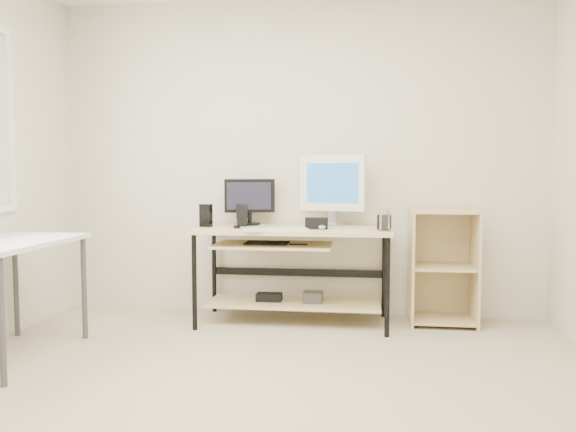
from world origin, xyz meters
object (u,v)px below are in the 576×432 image
(side_table, at_px, (8,253))
(black_monitor, at_px, (250,199))
(desk, at_px, (290,255))
(white_imac, at_px, (332,185))
(shelf_unit, at_px, (442,266))
(audio_controller, at_px, (206,215))

(side_table, height_order, black_monitor, black_monitor)
(desk, distance_m, white_imac, 0.66)
(shelf_unit, xyz_separation_m, audio_controller, (-1.84, -0.17, 0.39))
(shelf_unit, bearing_deg, desk, -172.23)
(desk, xyz_separation_m, white_imac, (0.32, 0.20, 0.54))
(black_monitor, distance_m, audio_controller, 0.39)
(side_table, xyz_separation_m, black_monitor, (1.29, 1.26, 0.30))
(black_monitor, xyz_separation_m, audio_controller, (-0.31, -0.21, -0.13))
(desk, xyz_separation_m, black_monitor, (-0.36, 0.20, 0.43))
(white_imac, height_order, audio_controller, white_imac)
(shelf_unit, bearing_deg, black_monitor, 178.38)
(black_monitor, bearing_deg, shelf_unit, -16.71)
(shelf_unit, distance_m, audio_controller, 1.89)
(shelf_unit, relative_size, black_monitor, 2.21)
(black_monitor, distance_m, white_imac, 0.69)
(side_table, relative_size, shelf_unit, 1.11)
(shelf_unit, bearing_deg, audio_controller, -174.76)
(shelf_unit, bearing_deg, white_imac, 177.17)
(side_table, bearing_deg, desk, 32.65)
(side_table, relative_size, black_monitor, 2.45)
(desk, relative_size, shelf_unit, 1.67)
(desk, relative_size, audio_controller, 8.29)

